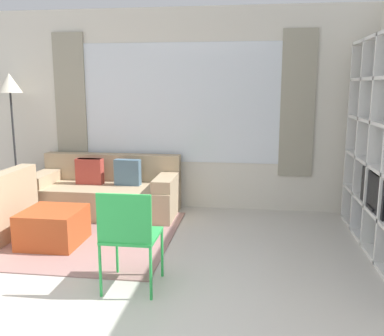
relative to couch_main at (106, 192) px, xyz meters
name	(u,v)px	position (x,y,z in m)	size (l,w,h in m)	color
wall_back	(181,110)	(0.94, 0.47, 1.07)	(6.23, 0.11, 2.70)	silver
area_rug	(52,234)	(-0.34, -0.92, -0.28)	(2.79, 2.07, 0.01)	gray
couch_main	(106,192)	(0.00, 0.00, 0.00)	(1.90, 0.85, 0.76)	tan
ottoman	(53,227)	(-0.18, -1.20, -0.10)	(0.60, 0.62, 0.39)	#B74C23
floor_lamp	(10,92)	(-1.36, 0.16, 1.31)	(0.33, 0.33, 1.85)	black
folding_chair	(129,232)	(0.93, -2.12, 0.23)	(0.44, 0.46, 0.86)	green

